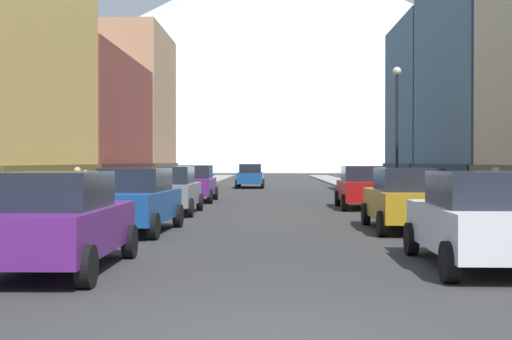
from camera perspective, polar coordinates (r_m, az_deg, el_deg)
name	(u,v)px	position (r m, az deg, el deg)	size (l,w,h in m)	color
ground_plane	(273,336)	(7.85, 1.42, -13.74)	(400.00, 400.00, 0.00)	#323232
sidewalk_left	(172,192)	(43.09, -7.01, -1.81)	(2.50, 100.00, 0.15)	gray
sidewalk_right	(372,192)	(43.10, 9.67, -1.81)	(2.50, 100.00, 0.15)	gray
storefront_left_2	(38,130)	(38.25, -17.74, 3.18)	(10.26, 13.17, 7.54)	brown
storefront_left_3	(102,113)	(49.84, -12.77, 4.66)	(9.49, 10.04, 11.18)	tan
storefront_right_3	(465,111)	(42.61, 17.06, 4.74)	(8.32, 8.81, 10.29)	slate
car_left_0	(59,221)	(12.62, -16.19, -4.13)	(2.09, 4.41, 1.78)	#591E72
car_left_1	(134,200)	(19.09, -10.13, -2.48)	(2.25, 4.49, 1.78)	#19478C
car_left_2	(171,190)	(25.71, -7.16, -1.66)	(2.07, 4.40, 1.78)	slate
car_left_3	(194,183)	(33.50, -5.18, -1.11)	(2.08, 4.41, 1.78)	#591E72
car_right_0	(479,219)	(13.19, 18.16, -3.93)	(2.14, 4.43, 1.78)	silver
car_right_1	(406,199)	(19.76, 12.45, -2.38)	(2.10, 4.42, 1.78)	#B28419
car_right_2	(363,187)	(28.87, 8.91, -1.41)	(2.12, 4.43, 1.78)	#9E1111
car_driving_0	(250,176)	(50.83, -0.48, -0.49)	(2.06, 4.40, 1.78)	#19478C
car_driving_1	(251,176)	(51.74, -0.45, -0.47)	(2.06, 4.40, 1.78)	silver
pedestrian_0	(78,194)	(22.62, -14.70, -1.99)	(0.36, 0.36, 1.64)	brown
pedestrian_1	(496,199)	(20.17, 19.42, -2.31)	(0.36, 0.36, 1.65)	navy
pedestrian_2	(85,195)	(23.50, -14.08, -2.03)	(0.36, 0.36, 1.53)	brown
streetlamp_right	(397,114)	(29.85, 11.70, 4.59)	(0.36, 0.36, 5.86)	black
mountain_backdrop	(285,56)	(270.86, 2.43, 9.53)	(302.34, 302.34, 87.08)	silver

